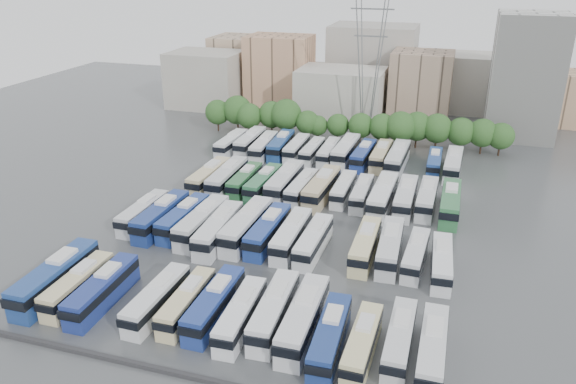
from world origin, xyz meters
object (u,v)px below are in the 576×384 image
(bus_r2_s12, at_px, (427,198))
(bus_r3_s0, at_px, (231,143))
(bus_r1_s12, at_px, (416,254))
(bus_r0_s7, at_px, (241,315))
(bus_r3_s5, at_px, (312,151))
(electricity_pylon, at_px, (370,48))
(bus_r0_s10, at_px, (330,336))
(bus_r2_s5, at_px, (285,182))
(bus_r2_s9, at_px, (362,193))
(bus_r1_s10, at_px, (365,245))
(bus_r3_s1, at_px, (250,142))
(bus_r2_s4, at_px, (263,183))
(bus_r3_s12, at_px, (434,162))
(bus_r3_s4, at_px, (296,148))
(bus_r0_s8, at_px, (274,310))
(bus_r1_s7, at_px, (291,235))
(bus_r2_s11, at_px, (406,197))
(bus_r2_s10, at_px, (383,196))
(bus_r0_s12, at_px, (400,339))
(bus_r3_s8, at_px, (363,155))
(bus_r1_s6, at_px, (268,230))
(bus_r2_s13, at_px, (450,203))
(bus_r2_s2, at_px, (227,177))
(bus_r1_s0, at_px, (143,212))
(bus_r0_s11, at_px, (362,343))
(bus_r1_s1, at_px, (161,216))
(bus_r1_s4, at_px, (219,229))
(apartment_tower, at_px, (525,77))
(bus_r1_s8, at_px, (313,241))
(bus_r0_s6, at_px, (214,304))
(bus_r0_s5, at_px, (187,302))
(bus_r0_s13, at_px, (432,349))
(bus_r1_s5, at_px, (247,225))
(bus_r1_s11, at_px, (390,246))
(bus_r1_s2, at_px, (183,218))
(bus_r0_s0, at_px, (56,277))
(bus_r3_s3, at_px, (281,145))
(bus_r3_s7, at_px, (346,151))
(bus_r0_s1, at_px, (78,285))
(bus_r2_s1, at_px, (209,176))
(bus_r2_s6, at_px, (302,188))
(bus_r1_s13, at_px, (442,262))
(bus_r2_s8, at_px, (343,189))
(bus_r3_s6, at_px, (329,152))
(bus_r2_s3, at_px, (245,180))
(bus_r0_s2, at_px, (102,290))
(bus_r3_s10, at_px, (397,158))
(bus_r3_s13, at_px, (453,164))

(bus_r2_s12, xyz_separation_m, bus_r3_s0, (-39.78, 16.46, -0.04))
(bus_r1_s12, bearing_deg, bus_r0_s7, -128.68)
(bus_r3_s5, bearing_deg, electricity_pylon, 72.37)
(bus_r0_s10, xyz_separation_m, bus_r2_s5, (-16.58, 37.43, 0.25))
(bus_r2_s9, bearing_deg, bus_r1_s10, -79.05)
(bus_r3_s1, bearing_deg, bus_r1_s12, -45.55)
(bus_r2_s4, bearing_deg, bus_r3_s12, 38.15)
(bus_r2_s4, distance_m, bus_r3_s4, 19.35)
(bus_r0_s8, xyz_separation_m, bus_r1_s7, (-3.31, 17.22, -0.01))
(bus_r1_s12, relative_size, bus_r2_s11, 0.87)
(bus_r2_s10, bearing_deg, bus_r0_s8, -99.63)
(bus_r0_s12, relative_size, bus_r3_s8, 0.91)
(bus_r1_s6, bearing_deg, bus_r2_s13, 36.95)
(bus_r2_s2, bearing_deg, bus_r1_s0, -113.03)
(bus_r0_s11, height_order, bus_r1_s1, bus_r1_s1)
(bus_r1_s0, xyz_separation_m, bus_r1_s4, (13.06, -2.19, 0.22))
(apartment_tower, bearing_deg, bus_r1_s8, -114.44)
(bus_r0_s6, height_order, bus_r0_s11, bus_r0_s6)
(bus_r0_s5, distance_m, bus_r3_s12, 58.71)
(bus_r2_s5, bearing_deg, bus_r0_s13, -53.29)
(bus_r1_s5, relative_size, bus_r3_s1, 1.09)
(bus_r0_s7, xyz_separation_m, bus_r0_s8, (3.19, 1.60, 0.15))
(bus_r2_s4, relative_size, bus_r3_s5, 1.11)
(bus_r0_s11, height_order, bus_r3_s0, bus_r3_s0)
(bus_r1_s11, bearing_deg, bus_r1_s5, 178.13)
(bus_r1_s2, xyz_separation_m, bus_r1_s10, (26.50, -0.35, -0.03))
(bus_r0_s13, distance_m, bus_r1_s11, 20.36)
(bus_r0_s0, relative_size, bus_r0_s10, 1.16)
(bus_r3_s3, bearing_deg, bus_r1_s11, -56.42)
(bus_r1_s4, distance_m, bus_r2_s4, 18.26)
(bus_r3_s5, relative_size, bus_r3_s7, 0.82)
(bus_r0_s8, xyz_separation_m, bus_r1_s2, (-19.77, 17.80, -0.02))
(bus_r0_s1, relative_size, bus_r3_s3, 0.92)
(bus_r1_s11, bearing_deg, bus_r2_s11, 87.31)
(bus_r0_s8, distance_m, bus_r2_s1, 40.80)
(bus_r0_s1, relative_size, bus_r0_s13, 0.99)
(bus_r1_s1, xyz_separation_m, bus_r2_s6, (16.42, 16.70, -0.21))
(bus_r2_s1, height_order, bus_r3_s7, bus_r3_s7)
(bus_r2_s1, xyz_separation_m, bus_r3_s3, (6.45, 19.95, -0.02))
(bus_r1_s13, height_order, bus_r2_s9, bus_r1_s13)
(bus_r0_s6, distance_m, bus_r2_s8, 36.97)
(bus_r3_s6, distance_m, bus_r3_s12, 19.86)
(bus_r2_s4, xyz_separation_m, bus_r2_s13, (30.03, 0.55, 0.16))
(bus_r1_s0, distance_m, bus_r2_s3, 18.98)
(bus_r2_s8, bearing_deg, bus_r1_s13, -49.70)
(bus_r0_s2, distance_m, bus_r0_s10, 26.57)
(bus_r0_s7, distance_m, bus_r3_s8, 54.45)
(bus_r1_s10, distance_m, bus_r2_s13, 19.75)
(bus_r1_s5, bearing_deg, bus_r3_s6, 86.11)
(bus_r3_s10, distance_m, bus_r3_s13, 9.98)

